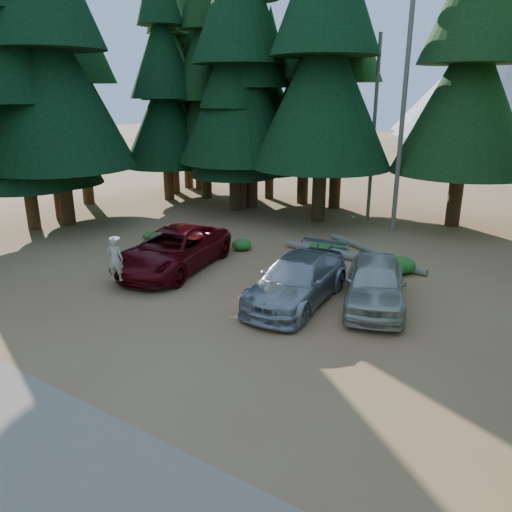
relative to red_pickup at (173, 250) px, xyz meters
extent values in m
plane|color=#9C5F42|center=(4.84, -3.51, -0.84)|extent=(160.00, 160.00, 0.00)
cube|color=gray|center=(4.84, -10.01, -0.84)|extent=(26.00, 3.50, 0.01)
cylinder|color=slate|center=(5.64, 10.99, 5.16)|extent=(0.24, 0.24, 12.00)
cylinder|color=slate|center=(3.64, 12.49, 4.16)|extent=(0.20, 0.20, 10.00)
cone|color=#93959B|center=(-3.16, 91.49, 9.16)|extent=(36.00, 36.00, 20.00)
imported|color=#5D080F|center=(0.00, 0.00, 0.00)|extent=(3.88, 6.49, 1.69)
imported|color=#A3A5AB|center=(5.95, -0.13, -0.04)|extent=(2.71, 5.71, 1.61)
imported|color=beige|center=(8.35, 1.02, -0.01)|extent=(3.54, 5.29, 1.67)
imported|color=beige|center=(0.10, -3.13, 0.49)|extent=(0.70, 0.60, 1.62)
cylinder|color=white|center=(0.10, -3.08, 1.26)|extent=(0.36, 0.36, 0.04)
cylinder|color=slate|center=(4.66, 5.18, -0.68)|extent=(4.53, 0.65, 0.32)
cylinder|color=slate|center=(5.28, 6.97, -0.70)|extent=(3.35, 1.91, 0.30)
cylinder|color=slate|center=(6.92, 5.20, -0.70)|extent=(4.44, 0.89, 0.28)
ellipsoid|color=#1E651E|center=(0.84, 3.74, -0.59)|extent=(0.94, 0.94, 0.51)
ellipsoid|color=#1E651E|center=(-1.79, 3.43, -0.62)|extent=(0.80, 0.80, 0.44)
ellipsoid|color=#1E651E|center=(4.21, 5.09, -0.57)|extent=(0.98, 0.98, 0.54)
ellipsoid|color=#1E651E|center=(4.72, 6.17, -0.62)|extent=(0.82, 0.82, 0.45)
ellipsoid|color=#1E651E|center=(8.05, 4.80, -0.51)|extent=(1.22, 1.22, 0.67)
ellipsoid|color=#1E651E|center=(7.87, 4.25, -0.56)|extent=(1.05, 1.05, 0.58)
ellipsoid|color=#1E651E|center=(-3.95, 2.67, -0.64)|extent=(0.73, 0.73, 0.40)
camera|label=1|loc=(13.71, -14.54, 6.23)|focal=35.00mm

